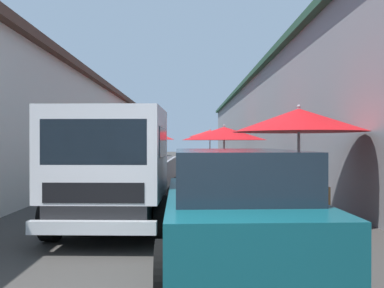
{
  "coord_description": "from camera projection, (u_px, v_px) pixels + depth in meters",
  "views": [
    {
      "loc": [
        -2.32,
        -0.22,
        1.55
      ],
      "look_at": [
        9.29,
        -0.34,
        1.5
      ],
      "focal_mm": 35.01,
      "sensor_mm": 36.0,
      "label": 1
    }
  ],
  "objects": [
    {
      "name": "vendor_by_crates",
      "position": [
        120.0,
        162.0,
        12.98
      ],
      "size": [
        0.49,
        0.43,
        1.51
      ],
      "color": "navy",
      "rests_on": "ground"
    },
    {
      "name": "building_left_whitewash",
      "position": [
        35.0,
        130.0,
        17.99
      ],
      "size": [
        49.8,
        7.5,
        4.26
      ],
      "color": "beige",
      "rests_on": "ground"
    },
    {
      "name": "ground",
      "position": [
        183.0,
        179.0,
        15.83
      ],
      "size": [
        90.0,
        90.0,
        0.0
      ],
      "primitive_type": "plane",
      "color": "#3D3A38"
    },
    {
      "name": "delivery_truck",
      "position": [
        117.0,
        171.0,
        6.54
      ],
      "size": [
        4.97,
        2.08,
        2.08
      ],
      "color": "black",
      "rests_on": "ground"
    },
    {
      "name": "fruit_stall_near_right",
      "position": [
        154.0,
        140.0,
        20.03
      ],
      "size": [
        2.13,
        2.13,
        2.21
      ],
      "color": "#9E9EA3",
      "rests_on": "ground"
    },
    {
      "name": "plastic_stool",
      "position": [
        211.0,
        189.0,
        9.77
      ],
      "size": [
        0.3,
        0.3,
        0.43
      ],
      "color": "#1E8C3F",
      "rests_on": "ground"
    },
    {
      "name": "fruit_stall_far_right",
      "position": [
        209.0,
        140.0,
        20.38
      ],
      "size": [
        2.32,
        2.32,
        2.29
      ],
      "color": "#9E9EA3",
      "rests_on": "ground"
    },
    {
      "name": "hatchback_car",
      "position": [
        233.0,
        203.0,
        4.97
      ],
      "size": [
        3.96,
        2.01,
        1.45
      ],
      "color": "#0F4C56",
      "rests_on": "ground"
    },
    {
      "name": "building_right_concrete",
      "position": [
        331.0,
        121.0,
        18.14
      ],
      "size": [
        49.8,
        7.5,
        5.16
      ],
      "color": "gray",
      "rests_on": "ground"
    },
    {
      "name": "fruit_stall_near_left",
      "position": [
        224.0,
        139.0,
        12.27
      ],
      "size": [
        2.79,
        2.79,
        2.13
      ],
      "color": "#9E9EA3",
      "rests_on": "ground"
    },
    {
      "name": "fruit_stall_mid_lane",
      "position": [
        300.0,
        130.0,
        7.19
      ],
      "size": [
        2.55,
        2.55,
        2.28
      ],
      "color": "#9E9EA3",
      "rests_on": "ground"
    }
  ]
}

